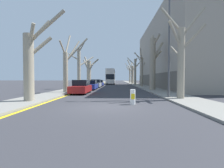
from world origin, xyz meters
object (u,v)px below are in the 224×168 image
Objects in this scene: parked_car_3 at (99,83)px; lamp_post at (168,37)px; street_tree_right_2 at (141,70)px; street_tree_right_3 at (135,71)px; street_tree_right_0 at (181,57)px; street_tree_left_1 at (67,67)px; double_decker_bus at (111,76)px; street_tree_left_2 at (79,67)px; street_tree_left_3 at (89,72)px; parked_car_2 at (96,84)px; street_tree_right_5 at (130,74)px; street_tree_right_1 at (153,62)px; traffic_bollard at (133,97)px; parked_car_0 at (81,87)px; street_tree_left_0 at (31,62)px; parked_car_1 at (90,85)px; street_tree_right_4 at (132,73)px.

parked_car_3 is 0.51× the size of lamp_post.
street_tree_right_2 reaches higher than street_tree_right_3.
parked_car_3 is at bearing 109.96° from street_tree_right_0.
street_tree_left_1 is 1.51× the size of parked_car_3.
street_tree_left_2 is at bearing -99.62° from double_decker_bus.
parked_car_2 is at bearing -67.28° from street_tree_left_3.
street_tree_right_0 is at bearing -89.93° from street_tree_right_5.
street_tree_right_2 is (-0.07, 10.62, -0.48)m from street_tree_right_1.
street_tree_left_2 is at bearing 112.80° from traffic_bollard.
street_tree_left_0 is at bearing -104.96° from parked_car_0.
street_tree_left_2 is 7.79× the size of traffic_bollard.
parked_car_2 is (2.09, 4.47, -2.86)m from street_tree_left_2.
street_tree_left_1 is 0.95× the size of street_tree_right_2.
street_tree_right_1 is 1.74× the size of parked_car_0.
street_tree_left_0 reaches higher than parked_car_2.
parked_car_1 is 6.50m from parked_car_2.
parked_car_2 is (-8.84, 18.61, -2.55)m from street_tree_right_0.
street_tree_left_3 is 17.08m from street_tree_right_1.
traffic_bollard is at bearing -93.99° from street_tree_right_5.
street_tree_right_2 reaches higher than parked_car_0.
parked_car_0 is at bearing -90.00° from parked_car_3.
street_tree_left_0 is at bearing -115.04° from street_tree_right_2.
street_tree_right_3 is (10.60, 33.71, 0.91)m from street_tree_left_0.
double_decker_bus is (-6.71, -14.07, -0.81)m from street_tree_right_5.
double_decker_bus is at bearing -115.51° from street_tree_right_5.
lamp_post reaches higher than parked_car_1.
street_tree_right_1 is 12.43m from parked_car_2.
street_tree_left_2 is 10.81m from parked_car_3.
street_tree_left_0 reaches higher than traffic_bollard.
street_tree_left_3 is at bearing 112.72° from parked_car_2.
street_tree_left_1 is 1.07× the size of street_tree_left_3.
street_tree_right_3 is at bearing 58.83° from street_tree_left_2.
lamp_post is at bearing -65.68° from parked_car_2.
parked_car_0 is at bearing 149.98° from lamp_post.
street_tree_left_1 is at bearing -106.59° from street_tree_right_4.
parked_car_0 is (-8.83, -5.04, -3.19)m from street_tree_right_1.
street_tree_left_1 is at bearing -158.55° from street_tree_right_1.
lamp_post reaches higher than parked_car_3.
street_tree_right_5 is 52.00m from lamp_post.
street_tree_left_2 is 9.40m from parked_car_0.
street_tree_right_1 is at bearing -18.56° from street_tree_left_2.
parked_car_2 is 20.04m from lamp_post.
street_tree_right_2 is at bearing 90.22° from street_tree_right_0.
street_tree_right_0 is at bearing -30.61° from street_tree_left_1.
double_decker_bus is (-6.68, -3.04, -0.83)m from street_tree_right_4.
street_tree_right_4 is at bearing -90.16° from street_tree_right_5.
street_tree_right_1 reaches higher than street_tree_left_3.
street_tree_left_1 is at bearing 149.39° from street_tree_right_0.
street_tree_left_0 is at bearing -103.80° from street_tree_right_4.
street_tree_right_2 is at bearing 45.71° from parked_car_1.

